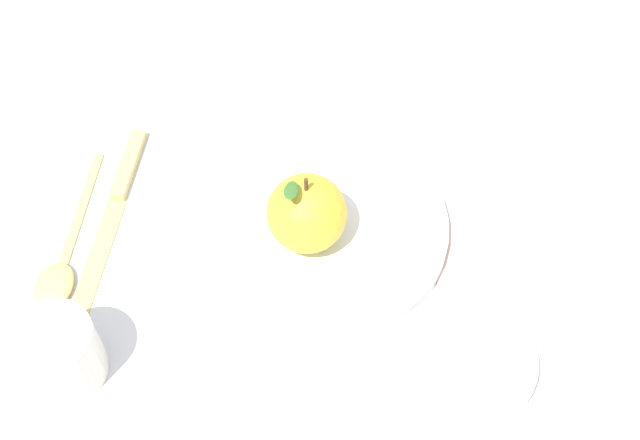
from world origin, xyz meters
The scene contains 8 objects.
ground_plane centered at (0.00, 0.00, 0.00)m, with size 2.40×2.40×0.00m, color silver.
dinner_plate centered at (-0.03, 0.02, 0.01)m, with size 0.24×0.24×0.02m.
apple centered at (-0.01, 0.03, 0.05)m, with size 0.07×0.07×0.09m.
side_bowl centered at (-0.05, 0.21, 0.02)m, with size 0.11×0.11×0.03m.
cup centered at (0.22, 0.02, 0.04)m, with size 0.07×0.07×0.07m.
knife centered at (0.11, -0.11, 0.00)m, with size 0.17×0.18×0.01m.
spoon centered at (0.18, -0.08, 0.01)m, with size 0.13×0.15×0.01m.
linen_napkin centered at (-0.17, 0.12, 0.00)m, with size 0.13×0.15×0.00m, color beige.
Camera 1 is at (0.21, 0.38, 0.66)m, focal length 47.58 mm.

